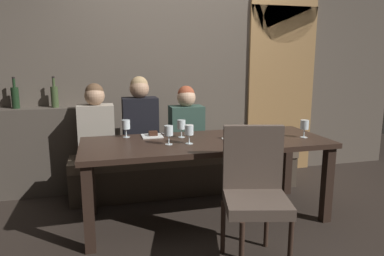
# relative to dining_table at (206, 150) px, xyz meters

# --- Properties ---
(ground) EXTENTS (9.00, 9.00, 0.00)m
(ground) POSITION_rel_dining_table_xyz_m (0.00, 0.00, -0.65)
(ground) COLOR black
(back_wall_tiled) EXTENTS (6.00, 0.12, 3.00)m
(back_wall_tiled) POSITION_rel_dining_table_xyz_m (0.00, 1.22, 0.85)
(back_wall_tiled) COLOR brown
(back_wall_tiled) RESTS_ON ground
(arched_door) EXTENTS (0.90, 0.05, 2.55)m
(arched_door) POSITION_rel_dining_table_xyz_m (1.35, 1.15, 0.71)
(arched_door) COLOR olive
(arched_door) RESTS_ON ground
(back_counter) EXTENTS (1.10, 0.28, 0.95)m
(back_counter) POSITION_rel_dining_table_xyz_m (-1.55, 1.04, -0.18)
(back_counter) COLOR #494138
(back_counter) RESTS_ON ground
(dining_table) EXTENTS (2.20, 0.84, 0.74)m
(dining_table) POSITION_rel_dining_table_xyz_m (0.00, 0.00, 0.00)
(dining_table) COLOR black
(dining_table) RESTS_ON ground
(banquette_bench) EXTENTS (2.50, 0.44, 0.45)m
(banquette_bench) POSITION_rel_dining_table_xyz_m (0.00, 0.70, -0.42)
(banquette_bench) COLOR #40352A
(banquette_bench) RESTS_ON ground
(chair_near_side) EXTENTS (0.53, 0.53, 0.98)m
(chair_near_side) POSITION_rel_dining_table_xyz_m (0.15, -0.72, -0.09)
(chair_near_side) COLOR #302119
(chair_near_side) RESTS_ON ground
(diner_redhead) EXTENTS (0.36, 0.24, 0.77)m
(diner_redhead) POSITION_rel_dining_table_xyz_m (-0.96, 0.73, 0.16)
(diner_redhead) COLOR #9E9384
(diner_redhead) RESTS_ON banquette_bench
(diner_bearded) EXTENTS (0.36, 0.24, 0.83)m
(diner_bearded) POSITION_rel_dining_table_xyz_m (-0.51, 0.70, 0.19)
(diner_bearded) COLOR black
(diner_bearded) RESTS_ON banquette_bench
(diner_far_end) EXTENTS (0.36, 0.24, 0.73)m
(diner_far_end) POSITION_rel_dining_table_xyz_m (-0.01, 0.72, 0.14)
(diner_far_end) COLOR #2D473D
(diner_far_end) RESTS_ON banquette_bench
(wine_bottle_dark_red) EXTENTS (0.08, 0.08, 0.33)m
(wine_bottle_dark_red) POSITION_rel_dining_table_xyz_m (-1.76, 1.04, 0.42)
(wine_bottle_dark_red) COLOR black
(wine_bottle_dark_red) RESTS_ON back_counter
(wine_bottle_pale_label) EXTENTS (0.08, 0.08, 0.33)m
(wine_bottle_pale_label) POSITION_rel_dining_table_xyz_m (-1.37, 1.04, 0.42)
(wine_bottle_pale_label) COLOR #384728
(wine_bottle_pale_label) RESTS_ON back_counter
(wine_glass_far_left) EXTENTS (0.08, 0.08, 0.16)m
(wine_glass_far_left) POSITION_rel_dining_table_xyz_m (-0.36, -0.07, 0.20)
(wine_glass_far_left) COLOR silver
(wine_glass_far_left) RESTS_ON dining_table
(wine_glass_center_front) EXTENTS (0.08, 0.08, 0.16)m
(wine_glass_center_front) POSITION_rel_dining_table_xyz_m (-0.69, 0.31, 0.20)
(wine_glass_center_front) COLOR silver
(wine_glass_center_front) RESTS_ON dining_table
(wine_glass_end_left) EXTENTS (0.08, 0.08, 0.16)m
(wine_glass_end_left) POSITION_rel_dining_table_xyz_m (0.91, -0.12, 0.20)
(wine_glass_end_left) COLOR silver
(wine_glass_end_left) RESTS_ON dining_table
(wine_glass_near_left) EXTENTS (0.08, 0.08, 0.16)m
(wine_glass_near_left) POSITION_rel_dining_table_xyz_m (0.41, -0.30, 0.20)
(wine_glass_near_left) COLOR silver
(wine_glass_near_left) RESTS_ON dining_table
(wine_glass_near_right) EXTENTS (0.08, 0.08, 0.16)m
(wine_glass_near_right) POSITION_rel_dining_table_xyz_m (-0.18, -0.09, 0.20)
(wine_glass_near_right) COLOR silver
(wine_glass_near_right) RESTS_ON dining_table
(wine_glass_far_right) EXTENTS (0.08, 0.08, 0.16)m
(wine_glass_far_right) POSITION_rel_dining_table_xyz_m (-0.19, 0.17, 0.20)
(wine_glass_far_right) COLOR silver
(wine_glass_far_right) RESTS_ON dining_table
(espresso_cup) EXTENTS (0.12, 0.12, 0.06)m
(espresso_cup) POSITION_rel_dining_table_xyz_m (0.21, -0.00, 0.11)
(espresso_cup) COLOR white
(espresso_cup) RESTS_ON dining_table
(dessert_plate) EXTENTS (0.19, 0.19, 0.05)m
(dessert_plate) POSITION_rel_dining_table_xyz_m (-0.44, 0.28, 0.10)
(dessert_plate) COLOR white
(dessert_plate) RESTS_ON dining_table
(fork_on_table) EXTENTS (0.07, 0.17, 0.01)m
(fork_on_table) POSITION_rel_dining_table_xyz_m (-0.31, 0.32, 0.09)
(fork_on_table) COLOR silver
(fork_on_table) RESTS_ON dining_table
(folded_napkin) EXTENTS (0.13, 0.12, 0.01)m
(folded_napkin) POSITION_rel_dining_table_xyz_m (0.15, -0.24, 0.09)
(folded_napkin) COLOR silver
(folded_napkin) RESTS_ON dining_table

